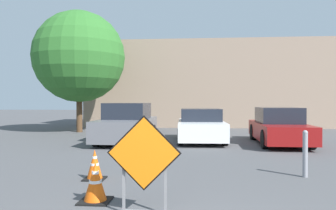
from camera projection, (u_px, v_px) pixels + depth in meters
name	position (u px, v px, depth m)	size (l,w,h in m)	color
ground_plane	(193.00, 144.00, 12.81)	(96.00, 96.00, 0.00)	#4C4C4F
road_closed_sign	(144.00, 161.00, 4.90)	(1.13, 0.20, 1.49)	black
traffic_cone_nearest	(95.00, 182.00, 5.53)	(0.51, 0.51, 0.67)	black
traffic_cone_second	(95.00, 165.00, 7.10)	(0.45, 0.45, 0.65)	black
parked_car_nearest	(127.00, 124.00, 13.64)	(1.99, 4.57, 1.62)	slate
parked_car_second	(201.00, 126.00, 13.78)	(2.02, 4.14, 1.38)	white
parked_car_third	(279.00, 127.00, 12.92)	(1.88, 4.40, 1.45)	maroon
bollard_nearest	(305.00, 152.00, 7.30)	(0.12, 0.12, 1.05)	gray
building_facade_backdrop	(246.00, 85.00, 22.70)	(21.42, 5.00, 5.63)	gray
street_tree_behind_lot	(79.00, 57.00, 17.83)	(4.95, 4.95, 6.59)	#513823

